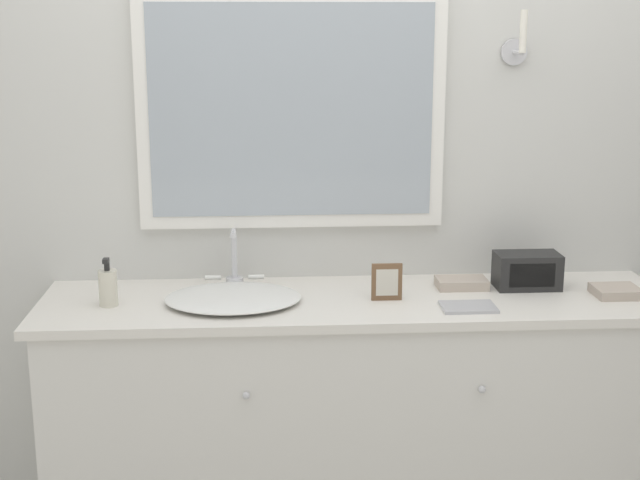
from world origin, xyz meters
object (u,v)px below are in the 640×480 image
object	(u,v)px
appliance_box	(527,271)
picture_frame	(387,282)
sink_basin	(233,296)
soap_bottle	(108,287)

from	to	relation	value
appliance_box	picture_frame	xyz separation A→B (m)	(-0.50, -0.11, 0.00)
sink_basin	soap_bottle	bearing A→B (deg)	-178.44
sink_basin	appliance_box	distance (m)	1.01
picture_frame	appliance_box	bearing A→B (deg)	12.36
sink_basin	soap_bottle	world-z (taller)	sink_basin
soap_bottle	picture_frame	distance (m)	0.90
appliance_box	sink_basin	bearing A→B (deg)	-174.33
soap_bottle	picture_frame	xyz separation A→B (m)	(0.90, 0.00, -0.00)
sink_basin	picture_frame	bearing A→B (deg)	-1.14
picture_frame	sink_basin	bearing A→B (deg)	178.86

